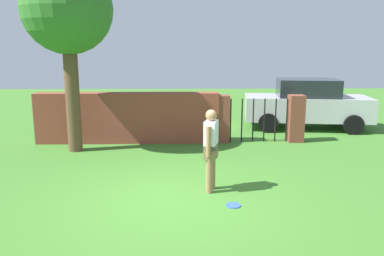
{
  "coord_description": "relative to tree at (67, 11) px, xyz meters",
  "views": [
    {
      "loc": [
        0.15,
        -6.8,
        2.77
      ],
      "look_at": [
        0.34,
        1.76,
        1.0
      ],
      "focal_mm": 36.45,
      "sensor_mm": 36.0,
      "label": 1
    }
  ],
  "objects": [
    {
      "name": "ground_plane",
      "position": [
        2.82,
        -3.62,
        -3.68
      ],
      "size": [
        40.0,
        40.0,
        0.0
      ],
      "primitive_type": "plane",
      "color": "#3D7528"
    },
    {
      "name": "brick_wall",
      "position": [
        1.32,
        0.94,
        -2.94
      ],
      "size": [
        5.36,
        0.5,
        1.48
      ],
      "primitive_type": "cube",
      "color": "brown",
      "rests_on": "ground"
    },
    {
      "name": "tree",
      "position": [
        0.0,
        0.0,
        0.0
      ],
      "size": [
        2.34,
        2.34,
        4.92
      ],
      "color": "brown",
      "rests_on": "ground"
    },
    {
      "name": "person",
      "position": [
        3.49,
        -3.14,
        -2.79
      ],
      "size": [
        0.31,
        0.52,
        1.62
      ],
      "rotation": [
        0.0,
        0.0,
        1.28
      ],
      "color": "#9E704C",
      "rests_on": "ground"
    },
    {
      "name": "fence_gate",
      "position": [
        5.2,
        0.94,
        -2.98
      ],
      "size": [
        2.66,
        0.44,
        1.4
      ],
      "color": "brown",
      "rests_on": "ground"
    },
    {
      "name": "car",
      "position": [
        7.23,
        2.89,
        -2.82
      ],
      "size": [
        4.38,
        2.34,
        1.72
      ],
      "rotation": [
        0.0,
        0.0,
        -0.13
      ],
      "color": "#B7B7BC",
      "rests_on": "ground"
    },
    {
      "name": "frisbee_blue",
      "position": [
        3.85,
        -3.9,
        -3.67
      ],
      "size": [
        0.27,
        0.27,
        0.02
      ],
      "primitive_type": "cylinder",
      "color": "blue",
      "rests_on": "ground"
    }
  ]
}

